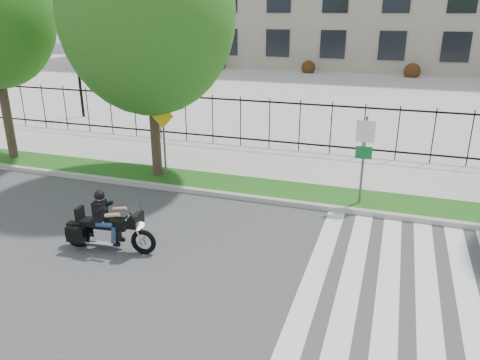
% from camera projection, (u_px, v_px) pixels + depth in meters
% --- Properties ---
extents(ground, '(120.00, 120.00, 0.00)m').
position_uv_depth(ground, '(210.00, 271.00, 10.16)').
color(ground, '#3C3C3E').
rests_on(ground, ground).
extents(curb, '(60.00, 0.20, 0.15)m').
position_uv_depth(curb, '(262.00, 200.00, 13.79)').
color(curb, '#A3A19A').
rests_on(curb, ground).
extents(grass_verge, '(60.00, 1.50, 0.15)m').
position_uv_depth(grass_verge, '(270.00, 190.00, 14.54)').
color(grass_verge, '#205515').
rests_on(grass_verge, ground).
extents(sidewalk, '(60.00, 3.50, 0.15)m').
position_uv_depth(sidewalk, '(288.00, 166.00, 16.77)').
color(sidewalk, '#ABA9A0').
rests_on(sidewalk, ground).
extents(plaza, '(80.00, 34.00, 0.10)m').
position_uv_depth(plaza, '(346.00, 91.00, 32.40)').
color(plaza, '#ABA9A0').
rests_on(plaza, ground).
extents(crosswalk_stripes, '(5.70, 8.00, 0.01)m').
position_uv_depth(crosswalk_stripes, '(450.00, 314.00, 8.71)').
color(crosswalk_stripes, silver).
rests_on(crosswalk_stripes, ground).
extents(iron_fence, '(30.00, 0.06, 2.00)m').
position_uv_depth(iron_fence, '(300.00, 126.00, 17.96)').
color(iron_fence, black).
rests_on(iron_fence, sidewalk).
extents(lamp_post_left, '(1.06, 0.70, 4.25)m').
position_uv_depth(lamp_post_left, '(77.00, 55.00, 23.36)').
color(lamp_post_left, black).
rests_on(lamp_post_left, ground).
extents(street_tree_1, '(5.31, 5.31, 8.15)m').
position_uv_depth(street_tree_1, '(148.00, 13.00, 13.95)').
color(street_tree_1, '#36261D').
rests_on(street_tree_1, grass_verge).
extents(sign_pole_regulatory, '(0.50, 0.09, 2.50)m').
position_uv_depth(sign_pole_regulatory, '(364.00, 149.00, 12.82)').
color(sign_pole_regulatory, '#59595B').
rests_on(sign_pole_regulatory, grass_verge).
extents(sign_pole_warning, '(0.78, 0.09, 2.49)m').
position_uv_depth(sign_pole_warning, '(163.00, 132.00, 14.67)').
color(sign_pole_warning, '#59595B').
rests_on(sign_pole_warning, grass_verge).
extents(motorcycle_rider, '(2.32, 0.76, 1.79)m').
position_uv_depth(motorcycle_rider, '(108.00, 227.00, 10.86)').
color(motorcycle_rider, black).
rests_on(motorcycle_rider, ground).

